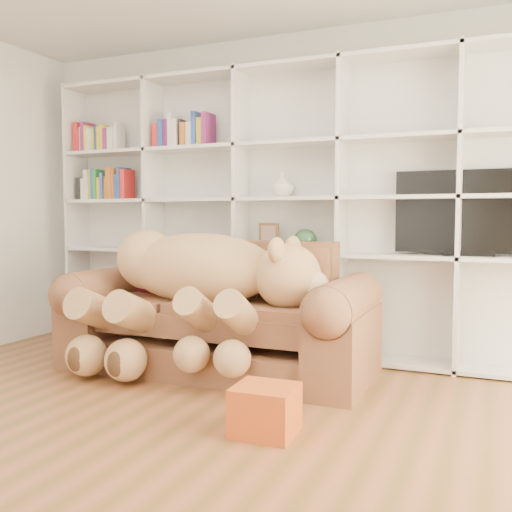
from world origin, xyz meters
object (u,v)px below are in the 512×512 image
at_px(gift_box, 265,410).
at_px(teddy_bear, 195,283).
at_px(tv, 470,213).
at_px(sofa, 219,322).

bearing_deg(gift_box, teddy_bear, 136.32).
bearing_deg(teddy_bear, tv, 25.47).
relative_size(sofa, gift_box, 7.06).
relative_size(sofa, teddy_bear, 1.29).
distance_m(teddy_bear, tv, 2.09).
distance_m(sofa, gift_box, 1.35).
bearing_deg(tv, sofa, -158.03).
relative_size(gift_box, tv, 0.30).
xyz_separation_m(teddy_bear, tv, (1.82, 0.89, 0.50)).
height_order(sofa, teddy_bear, teddy_bear).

